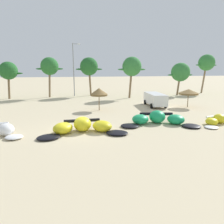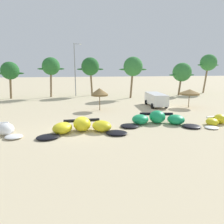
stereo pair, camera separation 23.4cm
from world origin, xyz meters
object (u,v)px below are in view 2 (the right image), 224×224
at_px(palm_right, 208,63).
at_px(palm_center_right, 133,67).
at_px(palm_left_of_gap, 51,67).
at_px(palm_center_left, 90,67).
at_px(kite_center, 158,119).
at_px(lamppost_west_center, 75,67).
at_px(palm_left, 10,71).
at_px(palm_right_of_gap, 182,72).
at_px(beach_umbrella_near_palms, 190,92).
at_px(kite_left_of_center, 82,127).
at_px(parked_van, 156,99).
at_px(kite_right_of_center, 223,121).
at_px(beach_umbrella_middle, 100,92).

bearing_deg(palm_right, palm_center_right, -167.45).
height_order(palm_left_of_gap, palm_center_left, palm_center_left).
bearing_deg(kite_center, palm_center_right, 79.52).
relative_size(palm_center_left, lamppost_west_center, 0.75).
xyz_separation_m(palm_left, palm_right_of_gap, (32.26, -2.23, -0.30)).
height_order(palm_right_of_gap, lamppost_west_center, lamppost_west_center).
bearing_deg(kite_center, palm_right, 45.82).
xyz_separation_m(beach_umbrella_near_palms, palm_left_of_gap, (-19.15, 15.46, 3.54)).
bearing_deg(lamppost_west_center, kite_left_of_center, -91.64).
bearing_deg(palm_center_right, palm_right, 12.55).
bearing_deg(palm_left, parked_van, -30.42).
distance_m(kite_center, beach_umbrella_near_palms, 11.04).
distance_m(kite_right_of_center, beach_umbrella_near_palms, 9.22).
distance_m(kite_center, beach_umbrella_middle, 9.36).
distance_m(beach_umbrella_near_palms, palm_left, 30.13).
bearing_deg(beach_umbrella_near_palms, palm_left_of_gap, 141.09).
xyz_separation_m(beach_umbrella_middle, palm_right, (26.29, 14.49, 4.19)).
relative_size(palm_center_right, palm_right, 0.89).
relative_size(kite_right_of_center, lamppost_west_center, 0.57).
bearing_deg(kite_right_of_center, palm_center_left, 111.30).
relative_size(kite_center, parked_van, 1.37).
distance_m(kite_center, lamppost_west_center, 24.94).
distance_m(kite_left_of_center, beach_umbrella_near_palms, 17.62).
relative_size(kite_right_of_center, parked_van, 1.04).
xyz_separation_m(beach_umbrella_middle, palm_center_left, (0.68, 15.59, 3.31)).
height_order(parked_van, palm_right_of_gap, palm_right_of_gap).
bearing_deg(palm_right, kite_right_of_center, -123.51).
bearing_deg(palm_left, kite_right_of_center, -44.35).
height_order(palm_left_of_gap, palm_right, palm_right).
relative_size(parked_van, palm_right, 0.65).
height_order(palm_center_left, palm_right, palm_right).
xyz_separation_m(kite_center, lamppost_west_center, (-6.63, 23.50, 5.07)).
bearing_deg(palm_right_of_gap, palm_left_of_gap, 173.43).
height_order(kite_center, palm_center_left, palm_center_left).
bearing_deg(beach_umbrella_middle, palm_center_right, 53.05).
xyz_separation_m(palm_center_right, palm_right_of_gap, (10.76, 1.55, -1.03)).
bearing_deg(palm_center_left, kite_right_of_center, -68.70).
xyz_separation_m(kite_right_of_center, palm_left_of_gap, (-17.19, 24.29, 5.34)).
bearing_deg(beach_umbrella_near_palms, kite_left_of_center, -150.99).
bearing_deg(parked_van, kite_center, -112.69).
distance_m(kite_right_of_center, palm_right_of_gap, 23.25).
relative_size(kite_left_of_center, palm_left_of_gap, 1.02).
bearing_deg(kite_right_of_center, beach_umbrella_middle, 137.84).
relative_size(kite_right_of_center, palm_center_right, 0.77).
xyz_separation_m(kite_left_of_center, parked_van, (11.21, 10.37, 0.62)).
bearing_deg(palm_right_of_gap, kite_right_of_center, -110.80).
xyz_separation_m(palm_center_right, palm_right, (18.49, 4.12, 0.93)).
bearing_deg(palm_left_of_gap, parked_van, -42.13).
bearing_deg(kite_right_of_center, palm_left, 135.65).
bearing_deg(beach_umbrella_near_palms, kite_center, -137.20).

